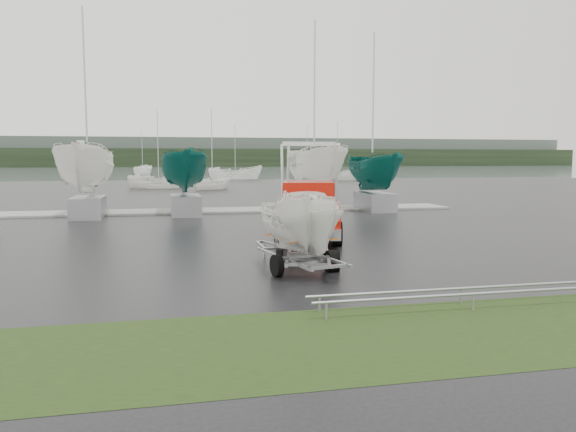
% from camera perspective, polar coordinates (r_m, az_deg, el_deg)
% --- Properties ---
extents(ground_plane, '(120.00, 120.00, 0.00)m').
position_cam_1_polar(ground_plane, '(20.50, -5.97, -3.00)').
color(ground_plane, black).
rests_on(ground_plane, ground).
extents(lake, '(300.00, 300.00, 0.00)m').
position_cam_1_polar(lake, '(120.18, -11.41, 4.35)').
color(lake, slate).
rests_on(lake, ground).
extents(grass_verge, '(40.00, 40.00, 0.00)m').
position_cam_1_polar(grass_verge, '(9.92, 1.45, -12.76)').
color(grass_verge, black).
rests_on(grass_verge, ground).
extents(dock, '(30.00, 3.00, 0.12)m').
position_cam_1_polar(dock, '(33.34, -8.51, 0.52)').
color(dock, '#989893').
rests_on(dock, ground).
extents(treeline, '(300.00, 8.00, 6.00)m').
position_cam_1_polar(treeline, '(190.13, -11.84, 5.81)').
color(treeline, black).
rests_on(treeline, ground).
extents(far_hill, '(300.00, 6.00, 10.00)m').
position_cam_1_polar(far_hill, '(198.14, -11.88, 6.39)').
color(far_hill, '#4C5651').
rests_on(far_hill, ground).
extents(pickup_truck, '(3.82, 6.93, 2.19)m').
position_cam_1_polar(pickup_truck, '(22.69, 2.10, 0.80)').
color(pickup_truck, '#9E1508').
rests_on(pickup_truck, ground).
extents(trailer_hitched, '(2.16, 3.78, 5.17)m').
position_cam_1_polar(trailer_hitched, '(15.78, 2.08, 4.55)').
color(trailer_hitched, '#97999F').
rests_on(trailer_hitched, ground).
extents(trailer_parked, '(1.94, 3.77, 4.39)m').
position_cam_1_polar(trailer_parked, '(15.34, 1.29, 3.01)').
color(trailer_parked, '#97999F').
rests_on(trailer_parked, ground).
extents(boat_hoist, '(3.30, 2.18, 4.12)m').
position_cam_1_polar(boat_hoist, '(34.23, 2.16, 5.12)').
color(boat_hoist, silver).
rests_on(boat_hoist, ground).
extents(keelboat_0, '(2.81, 3.20, 10.99)m').
position_cam_1_polar(keelboat_0, '(31.39, -19.88, 7.98)').
color(keelboat_0, '#97999F').
rests_on(keelboat_0, ground).
extents(keelboat_1, '(2.49, 3.20, 7.73)m').
position_cam_1_polar(keelboat_1, '(31.35, -10.47, 7.30)').
color(keelboat_1, '#97999F').
rests_on(keelboat_1, ground).
extents(keelboat_2, '(2.75, 3.20, 10.93)m').
position_cam_1_polar(keelboat_2, '(32.29, 2.92, 8.08)').
color(keelboat_2, '#97999F').
rests_on(keelboat_2, ground).
extents(keelboat_3, '(2.31, 3.20, 10.48)m').
position_cam_1_polar(keelboat_3, '(33.72, 8.88, 6.72)').
color(keelboat_3, '#97999F').
rests_on(keelboat_3, ground).
extents(mast_rack_2, '(7.00, 0.56, 0.06)m').
position_cam_1_polar(mast_rack_2, '(12.65, 17.75, -7.28)').
color(mast_rack_2, '#97999F').
rests_on(mast_rack_2, ground).
extents(moored_boat_1, '(2.85, 2.79, 11.24)m').
position_cam_1_polar(moored_boat_1, '(59.63, -12.98, 2.78)').
color(moored_boat_1, white).
rests_on(moored_boat_1, ground).
extents(moored_boat_2, '(2.92, 2.92, 10.70)m').
position_cam_1_polar(moored_boat_2, '(56.43, -7.68, 2.71)').
color(moored_boat_2, white).
rests_on(moored_boat_2, ground).
extents(moored_boat_3, '(3.25, 3.27, 11.08)m').
position_cam_1_polar(moored_boat_3, '(83.90, 1.93, 3.82)').
color(moored_boat_3, white).
rests_on(moored_boat_3, ground).
extents(moored_boat_5, '(3.71, 3.65, 11.99)m').
position_cam_1_polar(moored_boat_5, '(82.66, -5.37, 3.76)').
color(moored_boat_5, white).
rests_on(moored_boat_5, ground).
extents(moored_boat_6, '(3.19, 3.14, 11.41)m').
position_cam_1_polar(moored_boat_6, '(78.28, 5.00, 3.64)').
color(moored_boat_6, white).
rests_on(moored_boat_6, ground).
extents(moored_boat_7, '(3.24, 3.29, 11.62)m').
position_cam_1_polar(moored_boat_7, '(106.24, -14.54, 4.09)').
color(moored_boat_7, white).
rests_on(moored_boat_7, ground).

